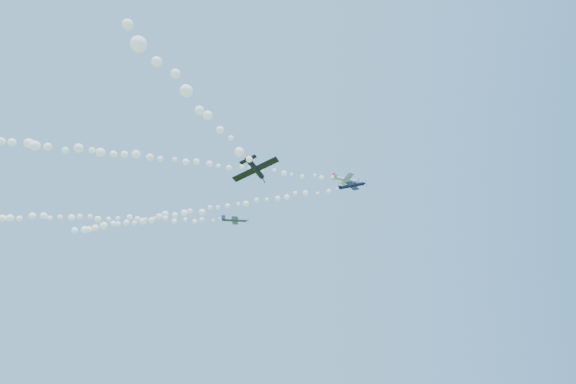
{
  "coord_description": "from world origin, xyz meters",
  "views": [
    {
      "loc": [
        4.2,
        -99.2,
        4.72
      ],
      "look_at": [
        3.41,
        -5.49,
        44.36
      ],
      "focal_mm": 30.0,
      "sensor_mm": 36.0,
      "label": 1
    }
  ],
  "objects_px": {
    "plane_grey": "(235,220)",
    "plane_black": "(255,169)",
    "plane_navy": "(352,186)",
    "plane_white": "(346,180)"
  },
  "relations": [
    {
      "from": "plane_grey",
      "to": "plane_black",
      "type": "distance_m",
      "value": 48.16
    },
    {
      "from": "plane_navy",
      "to": "plane_black",
      "type": "distance_m",
      "value": 44.14
    },
    {
      "from": "plane_navy",
      "to": "plane_grey",
      "type": "bearing_deg",
      "value": -176.41
    },
    {
      "from": "plane_navy",
      "to": "plane_black",
      "type": "xyz_separation_m",
      "value": [
        -19.32,
        -37.29,
        -13.57
      ]
    },
    {
      "from": "plane_white",
      "to": "plane_black",
      "type": "distance_m",
      "value": 45.15
    },
    {
      "from": "plane_navy",
      "to": "plane_grey",
      "type": "height_order",
      "value": "plane_navy"
    },
    {
      "from": "plane_black",
      "to": "plane_grey",
      "type": "bearing_deg",
      "value": 27.43
    },
    {
      "from": "plane_black",
      "to": "plane_white",
      "type": "bearing_deg",
      "value": -8.14
    },
    {
      "from": "plane_white",
      "to": "plane_navy",
      "type": "bearing_deg",
      "value": -55.68
    },
    {
      "from": "plane_grey",
      "to": "plane_black",
      "type": "height_order",
      "value": "plane_grey"
    }
  ]
}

